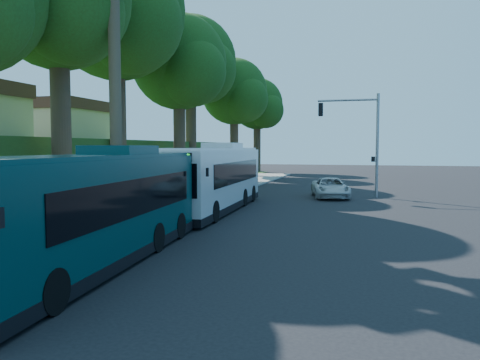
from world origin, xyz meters
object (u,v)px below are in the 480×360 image
(bus_shelter, at_px, (120,181))
(pickup, at_px, (330,188))
(white_bus, at_px, (213,177))
(teal_bus, at_px, (93,207))

(bus_shelter, distance_m, pickup, 15.02)
(bus_shelter, bearing_deg, white_bus, 47.81)
(teal_bus, height_order, pickup, teal_bus)
(white_bus, xyz_separation_m, teal_bus, (0.43, -12.13, -0.10))
(white_bus, distance_m, pickup, 9.93)
(white_bus, relative_size, teal_bus, 1.05)
(white_bus, height_order, teal_bus, white_bus)
(white_bus, bearing_deg, pickup, 53.35)
(white_bus, bearing_deg, teal_bus, -90.05)
(bus_shelter, bearing_deg, teal_bus, -65.01)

